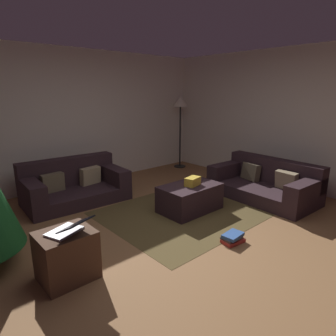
{
  "coord_description": "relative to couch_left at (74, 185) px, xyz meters",
  "views": [
    {
      "loc": [
        -2.3,
        -2.36,
        1.82
      ],
      "look_at": [
        0.41,
        0.68,
        0.75
      ],
      "focal_mm": 31.51,
      "sensor_mm": 36.0,
      "label": 1
    }
  ],
  "objects": [
    {
      "name": "couch_right",
      "position": [
        2.57,
        -2.08,
        -0.02
      ],
      "size": [
        1.02,
        1.8,
        0.66
      ],
      "rotation": [
        0.0,
        0.0,
        1.52
      ],
      "color": "#2D1E23",
      "rests_on": "ground_plane"
    },
    {
      "name": "corner_lamp",
      "position": [
        2.95,
        0.46,
        1.19
      ],
      "size": [
        0.36,
        0.36,
        1.7
      ],
      "color": "black",
      "rests_on": "ground_plane"
    },
    {
      "name": "corner_partition",
      "position": [
        3.47,
        -2.25,
        1.03
      ],
      "size": [
        0.12,
        6.4,
        2.6
      ],
      "primitive_type": "cube",
      "color": "silver",
      "rests_on": "ground_plane"
    },
    {
      "name": "couch_left",
      "position": [
        0.0,
        0.0,
        0.0
      ],
      "size": [
        1.68,
        1.01,
        0.7
      ],
      "rotation": [
        0.0,
        0.0,
        3.08
      ],
      "color": "#2D1E23",
      "rests_on": "ground_plane"
    },
    {
      "name": "ground_plane",
      "position": [
        0.33,
        -2.25,
        -0.27
      ],
      "size": [
        6.4,
        6.4,
        0.0
      ],
      "primitive_type": "plane",
      "color": "brown"
    },
    {
      "name": "book_stack",
      "position": [
        0.82,
        -2.68,
        -0.21
      ],
      "size": [
        0.29,
        0.22,
        0.11
      ],
      "color": "#B7332D",
      "rests_on": "ground_plane"
    },
    {
      "name": "tv_remote",
      "position": [
        1.24,
        -1.59,
        0.16
      ],
      "size": [
        0.13,
        0.16,
        0.02
      ],
      "primitive_type": "cube",
      "rotation": [
        0.0,
        0.0,
        0.59
      ],
      "color": "black",
      "rests_on": "ottoman"
    },
    {
      "name": "area_rug",
      "position": [
        1.16,
        -1.62,
        -0.26
      ],
      "size": [
        2.6,
        2.0,
        0.01
      ],
      "primitive_type": "cube",
      "color": "brown",
      "rests_on": "ground_plane"
    },
    {
      "name": "ottoman",
      "position": [
        1.16,
        -1.62,
        -0.06
      ],
      "size": [
        0.93,
        0.59,
        0.41
      ],
      "primitive_type": "cube",
      "color": "#2D1E23",
      "rests_on": "ground_plane"
    },
    {
      "name": "side_table",
      "position": [
        -0.99,
        -2.02,
        -0.02
      ],
      "size": [
        0.52,
        0.44,
        0.5
      ],
      "primitive_type": "cube",
      "color": "#4C3323",
      "rests_on": "ground_plane"
    },
    {
      "name": "rear_partition",
      "position": [
        0.33,
        0.89,
        1.03
      ],
      "size": [
        6.4,
        0.12,
        2.6
      ],
      "primitive_type": "cube",
      "color": "silver",
      "rests_on": "ground_plane"
    },
    {
      "name": "laptop",
      "position": [
        -0.97,
        -2.07,
        0.28
      ],
      "size": [
        0.43,
        0.46,
        0.18
      ],
      "color": "silver",
      "rests_on": "side_table"
    },
    {
      "name": "gift_box",
      "position": [
        1.18,
        -1.65,
        0.21
      ],
      "size": [
        0.27,
        0.2,
        0.13
      ],
      "primitive_type": "cube",
      "rotation": [
        0.0,
        0.0,
        0.2
      ],
      "color": "gold",
      "rests_on": "ottoman"
    }
  ]
}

